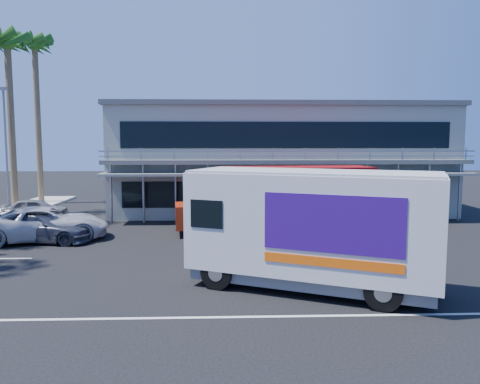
{
  "coord_description": "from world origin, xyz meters",
  "views": [
    {
      "loc": [
        -0.85,
        -18.35,
        4.77
      ],
      "look_at": [
        -0.02,
        4.77,
        2.3
      ],
      "focal_mm": 35.0,
      "sensor_mm": 36.0,
      "label": 1
    }
  ],
  "objects": [
    {
      "name": "ground",
      "position": [
        0.0,
        0.0,
        0.0
      ],
      "size": [
        120.0,
        120.0,
        0.0
      ],
      "primitive_type": "plane",
      "color": "black",
      "rests_on": "ground"
    },
    {
      "name": "building",
      "position": [
        3.0,
        14.94,
        3.66
      ],
      "size": [
        22.4,
        12.0,
        7.3
      ],
      "color": "gray",
      "rests_on": "ground"
    },
    {
      "name": "palm_e",
      "position": [
        -14.7,
        13.0,
        10.57
      ],
      "size": [
        2.8,
        2.8,
        12.25
      ],
      "color": "brown",
      "rests_on": "ground"
    },
    {
      "name": "palm_f",
      "position": [
        -15.1,
        18.5,
        11.47
      ],
      "size": [
        2.8,
        2.8,
        13.25
      ],
      "color": "brown",
      "rests_on": "ground"
    },
    {
      "name": "light_pole_far",
      "position": [
        -14.2,
        11.0,
        4.5
      ],
      "size": [
        0.5,
        0.25,
        8.09
      ],
      "color": "gray",
      "rests_on": "ground"
    },
    {
      "name": "red_truck",
      "position": [
        2.29,
        6.14,
        1.91
      ],
      "size": [
        10.52,
        3.52,
        3.47
      ],
      "rotation": [
        0.0,
        0.0,
        0.11
      ],
      "color": "#AC270D",
      "rests_on": "ground"
    },
    {
      "name": "white_van",
      "position": [
        1.99,
        -3.6,
        2.05
      ],
      "size": [
        8.32,
        5.73,
        3.86
      ],
      "rotation": [
        0.0,
        0.0,
        -0.43
      ],
      "color": "silver",
      "rests_on": "ground"
    },
    {
      "name": "parked_car_c",
      "position": [
        -9.5,
        4.4,
        0.82
      ],
      "size": [
        6.43,
        4.34,
        1.64
      ],
      "primitive_type": "imported",
      "rotation": [
        0.0,
        0.0,
        1.87
      ],
      "color": "#BABABC",
      "rests_on": "ground"
    },
    {
      "name": "parked_car_d",
      "position": [
        -9.5,
        4.0,
        0.7
      ],
      "size": [
        5.04,
        2.55,
        1.4
      ],
      "primitive_type": "imported",
      "rotation": [
        0.0,
        0.0,
        1.45
      ],
      "color": "#333644",
      "rests_on": "ground"
    },
    {
      "name": "parked_car_e",
      "position": [
        -12.5,
        10.8,
        0.66
      ],
      "size": [
        3.98,
        1.92,
        1.31
      ],
      "primitive_type": "imported",
      "rotation": [
        0.0,
        0.0,
        1.67
      ],
      "color": "slate",
      "rests_on": "ground"
    }
  ]
}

